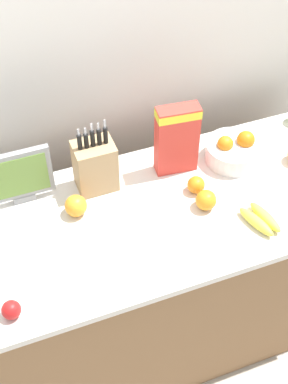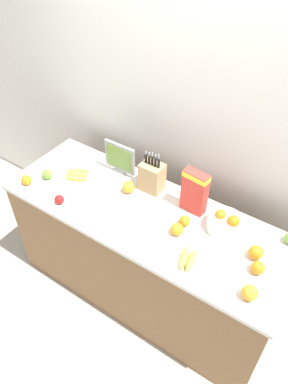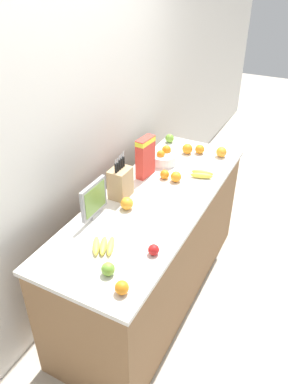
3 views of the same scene
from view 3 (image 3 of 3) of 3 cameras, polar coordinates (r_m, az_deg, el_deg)
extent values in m
plane|color=#B2A899|center=(3.26, 1.38, -14.61)|extent=(14.00, 14.00, 0.00)
cube|color=silver|center=(2.74, -9.24, 8.74)|extent=(9.00, 0.06, 2.60)
cube|color=olive|center=(2.94, 1.50, -8.65)|extent=(2.00, 0.69, 0.90)
cube|color=silver|center=(2.66, 1.64, -1.10)|extent=(2.03, 0.72, 0.03)
cube|color=tan|center=(2.61, -3.61, 1.40)|extent=(0.16, 0.12, 0.22)
cylinder|color=black|center=(2.51, -4.32, 3.63)|extent=(0.02, 0.02, 0.07)
cube|color=silver|center=(2.48, -4.37, 4.60)|extent=(0.01, 0.00, 0.03)
cylinder|color=black|center=(2.53, -4.02, 3.84)|extent=(0.02, 0.02, 0.06)
cube|color=silver|center=(2.50, -4.06, 4.79)|extent=(0.01, 0.00, 0.03)
cylinder|color=black|center=(2.54, -3.73, 4.18)|extent=(0.02, 0.02, 0.07)
cube|color=silver|center=(2.52, -3.77, 5.25)|extent=(0.01, 0.00, 0.04)
cylinder|color=black|center=(2.56, -3.43, 4.41)|extent=(0.02, 0.02, 0.07)
cube|color=silver|center=(2.54, -3.47, 5.43)|extent=(0.01, 0.00, 0.03)
cylinder|color=black|center=(2.58, -3.14, 4.66)|extent=(0.02, 0.02, 0.07)
cube|color=silver|center=(2.55, -3.18, 5.76)|extent=(0.01, 0.00, 0.04)
cube|color=gray|center=(2.47, -7.47, -3.47)|extent=(0.09, 0.03, 0.03)
cube|color=gray|center=(2.40, -7.68, -1.04)|extent=(0.26, 0.02, 0.22)
cube|color=olive|center=(2.39, -7.41, -1.12)|extent=(0.22, 0.00, 0.18)
cube|color=red|center=(2.84, 0.21, 5.32)|extent=(0.18, 0.09, 0.32)
cube|color=yellow|center=(2.78, 0.21, 7.75)|extent=(0.18, 0.09, 0.04)
cylinder|color=silver|center=(3.08, 2.95, 5.14)|extent=(0.23, 0.23, 0.08)
sphere|color=orange|center=(3.09, 3.44, 6.43)|extent=(0.08, 0.08, 0.08)
sphere|color=orange|center=(3.02, 2.56, 5.76)|extent=(0.07, 0.07, 0.07)
ellipsoid|color=yellow|center=(2.21, -5.10, -8.16)|extent=(0.17, 0.10, 0.04)
ellipsoid|color=yellow|center=(2.22, -6.21, -8.14)|extent=(0.17, 0.11, 0.04)
ellipsoid|color=yellow|center=(2.22, -7.30, -8.12)|extent=(0.16, 0.12, 0.04)
ellipsoid|color=yellow|center=(2.90, 8.75, 2.50)|extent=(0.09, 0.18, 0.04)
ellipsoid|color=yellow|center=(2.94, 8.89, 2.92)|extent=(0.07, 0.18, 0.04)
sphere|color=#6B9E33|center=(2.05, -5.50, -11.61)|extent=(0.08, 0.08, 0.08)
sphere|color=red|center=(2.16, 1.47, -8.79)|extent=(0.07, 0.07, 0.07)
sphere|color=#6B9E33|center=(3.44, 3.92, 8.16)|extent=(0.08, 0.08, 0.08)
sphere|color=orange|center=(3.25, 6.63, 6.55)|extent=(0.09, 0.09, 0.09)
sphere|color=orange|center=(3.24, 11.71, 5.99)|extent=(0.09, 0.09, 0.09)
sphere|color=orange|center=(2.82, 4.89, 2.33)|extent=(0.08, 0.08, 0.08)
sphere|color=orange|center=(2.86, 3.16, 2.68)|extent=(0.07, 0.07, 0.07)
sphere|color=orange|center=(2.51, -2.62, -1.76)|extent=(0.09, 0.09, 0.09)
sphere|color=orange|center=(1.95, -3.40, -14.34)|extent=(0.07, 0.07, 0.07)
sphere|color=orange|center=(3.27, 8.50, 6.47)|extent=(0.08, 0.08, 0.08)
camera|label=1|loc=(1.58, 45.87, 28.47)|focal=50.00mm
camera|label=2|loc=(3.03, 44.56, 31.20)|focal=35.00mm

